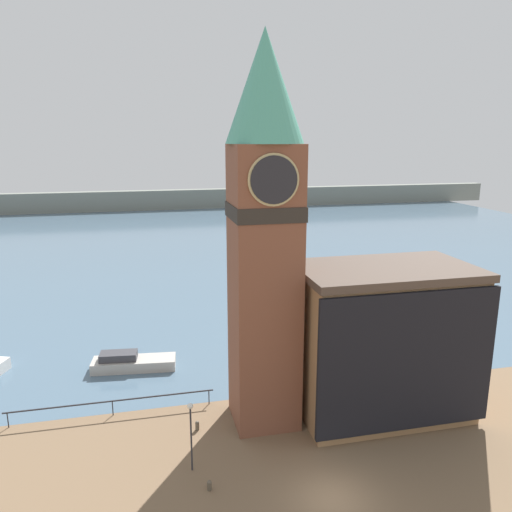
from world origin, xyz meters
TOP-DOWN VIEW (x-y plane):
  - ground_plane at (0.00, 0.00)m, footprint 160.00×160.00m
  - water at (0.00, 71.10)m, footprint 160.00×120.00m
  - far_shoreline at (0.00, 111.10)m, footprint 180.00×3.00m
  - pier_railing at (-11.49, 10.85)m, footprint 13.65×0.08m
  - clock_tower at (-1.64, 8.20)m, footprint 4.63×4.63m
  - pier_building at (6.33, 7.42)m, footprint 11.58×6.98m
  - boat_near at (-10.35, 17.72)m, footprint 6.79×2.68m
  - mooring_bollard_near at (-6.14, 2.07)m, footprint 0.25×0.25m
  - mooring_bollard_far at (-6.14, 7.83)m, footprint 0.27×0.27m
  - lamp_post at (-6.86, 3.94)m, footprint 0.32×0.32m

SIDE VIEW (x-z plane):
  - water at x=0.00m, z-range 0.00..0.00m
  - ground_plane at x=0.00m, z-range 0.00..0.00m
  - mooring_bollard_near at x=-6.14m, z-range 0.02..0.61m
  - mooring_bollard_far at x=-6.14m, z-range 0.03..0.65m
  - boat_near at x=-10.35m, z-range -0.17..1.30m
  - pier_railing at x=-11.49m, z-range 0.43..1.52m
  - far_shoreline at x=0.00m, z-range 0.00..5.00m
  - lamp_post at x=-6.86m, z-range 0.81..4.96m
  - pier_building at x=6.33m, z-range 0.02..10.21m
  - clock_tower at x=-1.64m, z-range 0.77..25.13m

